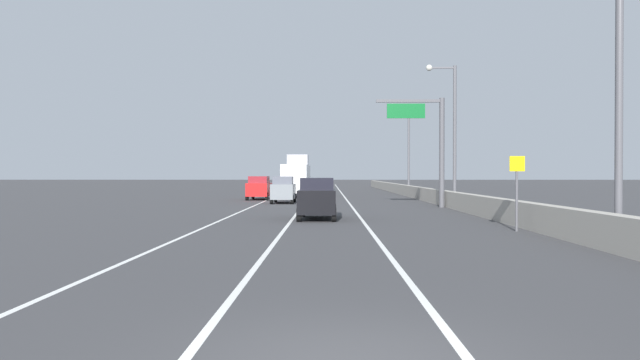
% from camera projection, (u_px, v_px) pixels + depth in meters
% --- Properties ---
extents(ground_plane, '(320.00, 320.00, 0.00)m').
position_uv_depth(ground_plane, '(329.00, 193.00, 70.92)').
color(ground_plane, '#38383A').
extents(lane_stripe_left, '(0.16, 130.00, 0.00)m').
position_uv_depth(lane_stripe_left, '(278.00, 195.00, 61.98)').
color(lane_stripe_left, silver).
rests_on(lane_stripe_left, ground_plane).
extents(lane_stripe_center, '(0.16, 130.00, 0.00)m').
position_uv_depth(lane_stripe_center, '(311.00, 195.00, 61.94)').
color(lane_stripe_center, silver).
rests_on(lane_stripe_center, ground_plane).
extents(lane_stripe_right, '(0.16, 130.00, 0.00)m').
position_uv_depth(lane_stripe_right, '(343.00, 195.00, 61.90)').
color(lane_stripe_right, silver).
rests_on(lane_stripe_right, ground_plane).
extents(jersey_barrier_right, '(0.60, 120.00, 1.10)m').
position_uv_depth(jersey_barrier_right, '(431.00, 195.00, 46.81)').
color(jersey_barrier_right, '#9E998E').
rests_on(jersey_barrier_right, ground_plane).
extents(overhead_sign_gantry, '(4.68, 0.36, 7.50)m').
position_uv_depth(overhead_sign_gantry, '(431.00, 138.00, 39.39)').
color(overhead_sign_gantry, '#47474C').
rests_on(overhead_sign_gantry, ground_plane).
extents(speed_advisory_sign, '(0.60, 0.11, 3.00)m').
position_uv_depth(speed_advisory_sign, '(517.00, 187.00, 22.92)').
color(speed_advisory_sign, '#4C4C51').
rests_on(speed_advisory_sign, ground_plane).
extents(lamp_post_right_near, '(2.14, 0.44, 9.97)m').
position_uv_depth(lamp_post_right_near, '(611.00, 66.00, 18.25)').
color(lamp_post_right_near, '#4C4C51').
rests_on(lamp_post_right_near, ground_plane).
extents(lamp_post_right_second, '(2.14, 0.44, 9.97)m').
position_uv_depth(lamp_post_right_second, '(451.00, 125.00, 40.41)').
color(lamp_post_right_second, '#4C4C51').
rests_on(lamp_post_right_second, ground_plane).
extents(lamp_post_right_third, '(2.14, 0.44, 9.97)m').
position_uv_depth(lamp_post_right_third, '(406.00, 142.00, 62.57)').
color(lamp_post_right_third, '#4C4C51').
rests_on(lamp_post_right_third, ground_plane).
extents(car_gray_0, '(1.79, 4.20, 2.10)m').
position_uv_depth(car_gray_0, '(283.00, 190.00, 45.29)').
color(car_gray_0, slate).
rests_on(car_gray_0, ground_plane).
extents(car_red_1, '(2.02, 4.43, 2.09)m').
position_uv_depth(car_red_1, '(260.00, 188.00, 51.47)').
color(car_red_1, red).
rests_on(car_red_1, ground_plane).
extents(car_black_2, '(1.95, 4.38, 2.10)m').
position_uv_depth(car_black_2, '(317.00, 199.00, 29.18)').
color(car_black_2, black).
rests_on(car_black_2, ground_plane).
extents(box_truck, '(2.53, 9.65, 4.28)m').
position_uv_depth(box_truck, '(297.00, 177.00, 57.49)').
color(box_truck, silver).
rests_on(box_truck, ground_plane).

